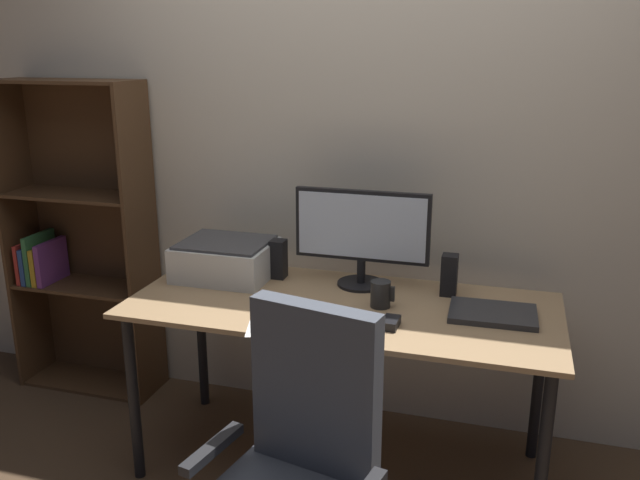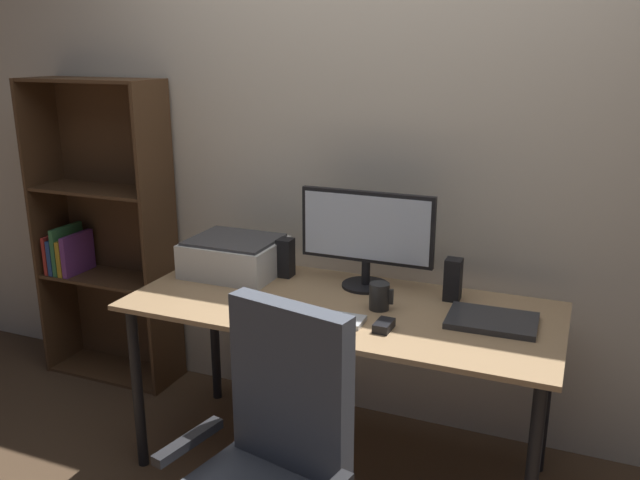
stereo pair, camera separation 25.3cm
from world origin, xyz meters
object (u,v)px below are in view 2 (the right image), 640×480
Objects in this scene: coffee_mug at (379,296)px; printer at (235,256)px; keyboard at (326,317)px; bookshelf at (104,235)px; desk at (341,323)px; monitor at (366,233)px; speaker_right at (453,280)px; speaker_left at (286,258)px; mouse at (384,326)px; laptop at (492,321)px.

coffee_mug is 0.74m from printer.
bookshelf is (-1.46, 0.53, 0.02)m from keyboard.
desk is at bearing -16.05° from printer.
printer reaches higher than desk.
monitor reaches higher than coffee_mug.
speaker_right is (0.39, 0.21, 0.16)m from desk.
speaker_left is at bearing 180.00° from speaker_right.
mouse is at bearing -33.97° from speaker_left.
bookshelf is at bearing 175.44° from speaker_right.
mouse reaches higher than desk.
speaker_right is (-0.18, 0.18, 0.07)m from laptop.
speaker_left is at bearing 130.50° from keyboard.
mouse is at bearing -62.71° from monitor.
keyboard is 3.02× the size of mouse.
coffee_mug is at bearing -12.30° from bookshelf.
mouse is 0.30× the size of laptop.
monitor reaches higher than speaker_left.
desk is 9.87× the size of speaker_right.
monitor is at bearing 83.50° from desk.
speaker_left is 1.00× the size of speaker_right.
laptop is at bearing -18.65° from monitor.
bookshelf is at bearing 172.48° from speaker_left.
speaker_right is at bearing 69.09° from mouse.
bookshelf is at bearing 167.52° from printer.
coffee_mug is 1.65m from bookshelf.
coffee_mug is (-0.07, 0.18, 0.04)m from mouse.
speaker_right is at bearing 42.53° from keyboard.
desk is 4.19× the size of printer.
printer is 0.26× the size of bookshelf.
laptop is 1.88× the size of speaker_right.
keyboard is 1.55m from bookshelf.
bookshelf is (-0.89, 0.20, -0.05)m from printer.
speaker_left reaches higher than printer.
laptop is at bearing 32.90° from mouse.
coffee_mug is at bearing 3.34° from desk.
speaker_right reaches higher than coffee_mug.
mouse is 0.56× the size of speaker_right.
desk is at bearing -13.88° from bookshelf.
printer is at bearing -167.46° from speaker_left.
keyboard is 1.71× the size of speaker_right.
speaker_left is (-0.57, 0.38, 0.07)m from mouse.
mouse is at bearing -151.04° from laptop.
printer is (-0.22, -0.05, -0.00)m from speaker_left.
monitor is at bearing 178.76° from speaker_right.
laptop is (0.55, -0.19, -0.23)m from monitor.
keyboard is at bearing -135.82° from speaker_right.
printer is at bearing 167.92° from coffee_mug.
bookshelf reaches higher than keyboard.
laptop is 0.94m from speaker_left.
coffee_mug is at bearing -12.08° from printer.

